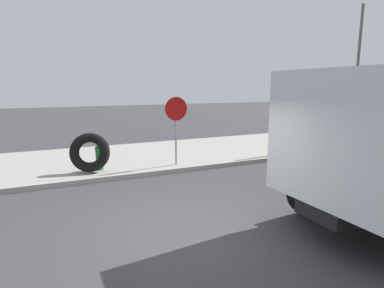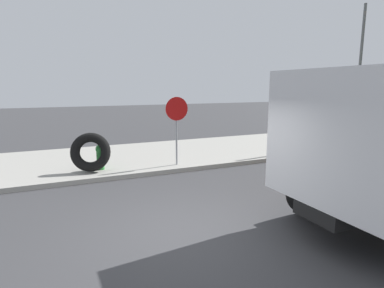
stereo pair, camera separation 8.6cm
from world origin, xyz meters
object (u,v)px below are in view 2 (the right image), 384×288
fire_hydrant (100,156)px  street_light_pole (359,76)px  stop_sign (177,118)px  loose_tire (91,152)px

fire_hydrant → street_light_pole: street_light_pole is taller
stop_sign → street_light_pole: street_light_pole is taller
fire_hydrant → stop_sign: 2.69m
loose_tire → fire_hydrant: bearing=27.8°
loose_tire → stop_sign: 2.87m
stop_sign → street_light_pole: 8.82m
fire_hydrant → street_light_pole: size_ratio=0.13×
stop_sign → loose_tire: bearing=174.4°
fire_hydrant → stop_sign: bearing=-10.0°
loose_tire → street_light_pole: size_ratio=0.20×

